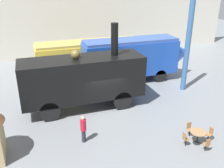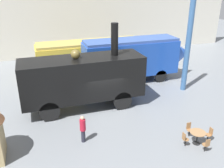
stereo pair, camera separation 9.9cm
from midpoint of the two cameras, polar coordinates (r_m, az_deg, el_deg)
ground_plane at (r=18.13m, az=-1.56°, el=-6.15°), size 80.00×80.00×0.00m
backdrop_wall at (r=31.07m, az=-10.33°, el=14.47°), size 44.00×0.15×9.00m
passenger_coach_vintage at (r=24.94m, az=-5.28°, el=6.75°), size 10.34×2.80×3.26m
streamlined_locomotive at (r=22.97m, az=5.75°, el=6.32°), size 10.45×2.48×3.95m
steam_locomotive at (r=17.77m, az=-6.76°, el=1.47°), size 8.60×2.62×6.05m
cafe_table_near at (r=15.29m, az=18.88°, el=-10.79°), size 0.90×0.90×0.77m
cafe_chair_0 at (r=14.83m, az=20.69°, el=-12.71°), size 0.36×0.36×0.87m
cafe_chair_1 at (r=15.81m, az=21.28°, el=-10.44°), size 0.36×0.36×0.87m
cafe_chair_2 at (r=15.89m, az=17.10°, el=-9.63°), size 0.36×0.36×0.87m
cafe_chair_3 at (r=14.92m, az=16.21°, el=-11.82°), size 0.36×0.36×0.87m
visitor_person at (r=14.56m, az=-6.77°, el=-9.97°), size 0.34×0.34×1.70m
support_pillar at (r=21.21m, az=16.82°, el=8.81°), size 0.44×0.44×8.00m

